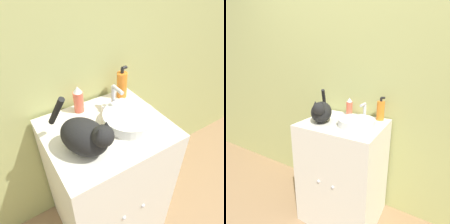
# 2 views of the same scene
# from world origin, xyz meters

# --- Properties ---
(wall_back) EXTENTS (6.00, 0.05, 2.50)m
(wall_back) POSITION_xyz_m (0.00, 0.58, 1.25)
(wall_back) COLOR tan
(wall_back) RESTS_ON ground_plane
(vanity_cabinet) EXTENTS (0.63, 0.55, 0.89)m
(vanity_cabinet) POSITION_xyz_m (0.00, 0.27, 0.44)
(vanity_cabinet) COLOR silver
(vanity_cabinet) RESTS_ON ground_plane
(sink_basin) EXTENTS (0.28, 0.28, 0.06)m
(sink_basin) POSITION_xyz_m (0.12, 0.24, 0.91)
(sink_basin) COLOR silver
(sink_basin) RESTS_ON vanity_cabinet
(faucet) EXTENTS (0.15, 0.10, 0.15)m
(faucet) POSITION_xyz_m (0.12, 0.39, 0.95)
(faucet) COLOR silver
(faucet) RESTS_ON vanity_cabinet
(cat) EXTENTS (0.25, 0.34, 0.25)m
(cat) POSITION_xyz_m (-0.16, 0.18, 0.97)
(cat) COLOR black
(cat) RESTS_ON vanity_cabinet
(soap_bottle) EXTENTS (0.06, 0.06, 0.20)m
(soap_bottle) POSITION_xyz_m (0.23, 0.47, 0.97)
(soap_bottle) COLOR orange
(soap_bottle) RESTS_ON vanity_cabinet
(spray_bottle) EXTENTS (0.05, 0.05, 0.16)m
(spray_bottle) POSITION_xyz_m (-0.06, 0.47, 0.96)
(spray_bottle) COLOR #EF6047
(spray_bottle) RESTS_ON vanity_cabinet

